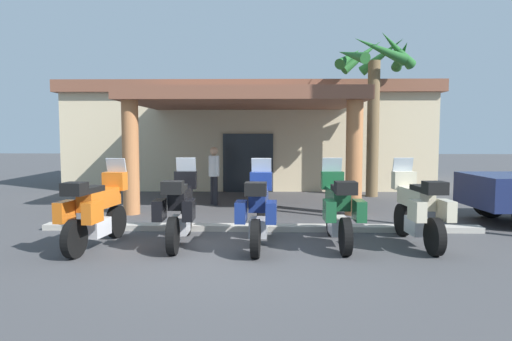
% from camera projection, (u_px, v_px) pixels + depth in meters
% --- Properties ---
extents(ground_plane, '(80.00, 80.00, 0.00)m').
position_uv_depth(ground_plane, '(225.00, 250.00, 8.23)').
color(ground_plane, '#424244').
extents(motel_building, '(14.19, 11.89, 4.03)m').
position_uv_depth(motel_building, '(251.00, 135.00, 19.37)').
color(motel_building, beige).
rests_on(motel_building, ground_plane).
extents(motorcycle_orange, '(0.77, 2.21, 1.61)m').
position_uv_depth(motorcycle_orange, '(96.00, 210.00, 8.37)').
color(motorcycle_orange, black).
rests_on(motorcycle_orange, ground_plane).
extents(motorcycle_black, '(0.71, 2.21, 1.61)m').
position_uv_depth(motorcycle_black, '(180.00, 208.00, 8.59)').
color(motorcycle_black, black).
rests_on(motorcycle_black, ground_plane).
extents(motorcycle_blue, '(0.72, 2.21, 1.61)m').
position_uv_depth(motorcycle_blue, '(259.00, 210.00, 8.39)').
color(motorcycle_blue, black).
rests_on(motorcycle_blue, ground_plane).
extents(motorcycle_green, '(0.71, 2.21, 1.61)m').
position_uv_depth(motorcycle_green, '(338.00, 208.00, 8.53)').
color(motorcycle_green, black).
rests_on(motorcycle_green, ground_plane).
extents(motorcycle_cream, '(0.73, 2.21, 1.61)m').
position_uv_depth(motorcycle_cream, '(418.00, 208.00, 8.53)').
color(motorcycle_cream, black).
rests_on(motorcycle_cream, ground_plane).
extents(pedestrian, '(0.33, 0.46, 1.71)m').
position_uv_depth(pedestrian, '(214.00, 171.00, 13.40)').
color(pedestrian, black).
rests_on(pedestrian, ground_plane).
extents(palm_tree_near_portico, '(2.66, 2.65, 5.46)m').
position_uv_depth(palm_tree_near_portico, '(374.00, 78.00, 14.98)').
color(palm_tree_near_portico, brown).
rests_on(palm_tree_near_portico, ground_plane).
extents(curb_strip, '(9.48, 0.36, 0.12)m').
position_uv_depth(curb_strip, '(260.00, 228.00, 9.89)').
color(curb_strip, '#ADA89E').
rests_on(curb_strip, ground_plane).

